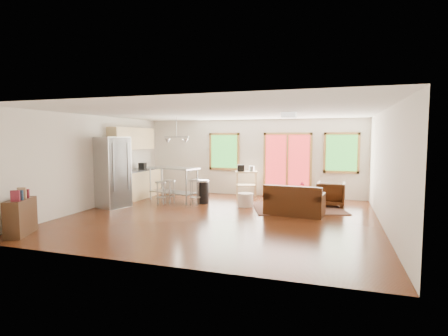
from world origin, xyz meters
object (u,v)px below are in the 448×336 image
(island, at_px, (173,178))
(rug, at_px, (297,208))
(armchair, at_px, (331,193))
(coffee_table, at_px, (297,193))
(refrigerator, at_px, (112,172))
(loveseat, at_px, (294,203))
(kitchen_cart, at_px, (246,175))
(ottoman, at_px, (281,196))

(island, bearing_deg, rug, -0.23)
(armchair, bearing_deg, coffee_table, 20.36)
(rug, relative_size, coffee_table, 1.92)
(refrigerator, height_order, island, refrigerator)
(loveseat, relative_size, kitchen_cart, 1.40)
(armchair, height_order, island, island)
(armchair, height_order, ottoman, armchair)
(island, bearing_deg, loveseat, -12.63)
(loveseat, bearing_deg, kitchen_cart, 135.83)
(loveseat, relative_size, refrigerator, 0.76)
(rug, distance_m, coffee_table, 0.48)
(armchair, relative_size, ottoman, 1.19)
(coffee_table, relative_size, island, 0.69)
(refrigerator, distance_m, island, 1.89)
(rug, bearing_deg, kitchen_cart, 143.90)
(armchair, distance_m, island, 4.77)
(ottoman, height_order, kitchen_cart, kitchen_cart)
(refrigerator, xyz_separation_m, island, (1.24, 1.39, -0.27))
(ottoman, relative_size, island, 0.37)
(loveseat, bearing_deg, rug, 96.07)
(ottoman, xyz_separation_m, island, (-3.28, -0.66, 0.51))
(coffee_table, bearing_deg, rug, -81.70)
(refrigerator, xyz_separation_m, kitchen_cart, (3.24, 2.72, -0.26))
(island, distance_m, kitchen_cart, 2.40)
(ottoman, bearing_deg, island, -168.63)
(coffee_table, distance_m, kitchen_cart, 2.10)
(refrigerator, relative_size, kitchen_cart, 1.84)
(armchair, distance_m, refrigerator, 6.31)
(loveseat, distance_m, armchair, 1.70)
(refrigerator, bearing_deg, coffee_table, 36.58)
(island, bearing_deg, kitchen_cart, 33.56)
(loveseat, xyz_separation_m, kitchen_cart, (-1.84, 2.19, 0.44))
(ottoman, bearing_deg, loveseat, -69.60)
(kitchen_cart, bearing_deg, coffee_table, -29.95)
(ottoman, xyz_separation_m, refrigerator, (-4.52, -2.05, 0.78))
(rug, relative_size, island, 1.33)
(rug, height_order, kitchen_cart, kitchen_cart)
(ottoman, height_order, island, island)
(rug, bearing_deg, island, 179.77)
(rug, relative_size, refrigerator, 1.19)
(armchair, relative_size, refrigerator, 0.39)
(loveseat, height_order, armchair, armchair)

